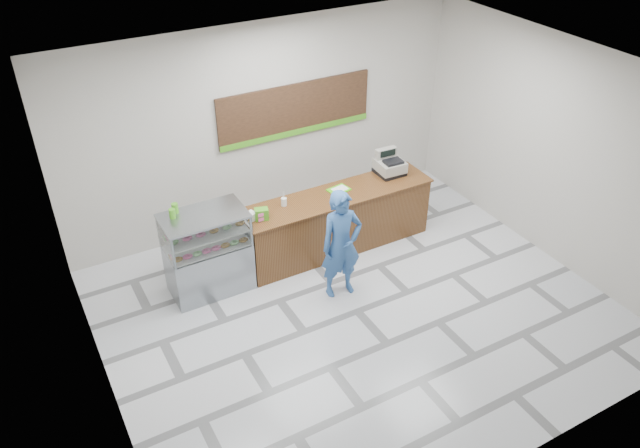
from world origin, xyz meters
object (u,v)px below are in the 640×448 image
display_case (208,252)px  serving_tray (339,190)px  cash_register (389,165)px  sales_counter (337,221)px  customer (341,244)px

display_case → serving_tray: display_case is taller
cash_register → serving_tray: cash_register is taller
sales_counter → customer: 1.20m
cash_register → customer: customer is taller
display_case → serving_tray: 2.34m
cash_register → sales_counter: bearing=-167.3°
cash_register → serving_tray: bearing=-172.0°
sales_counter → display_case: bearing=-180.0°
cash_register → display_case: bearing=-173.5°
sales_counter → serving_tray: size_ratio=8.67×
display_case → customer: (1.69, -1.02, 0.19)m
cash_register → serving_tray: 1.04m
sales_counter → cash_register: size_ratio=6.78×
display_case → cash_register: 3.37m
display_case → serving_tray: size_ratio=3.54×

